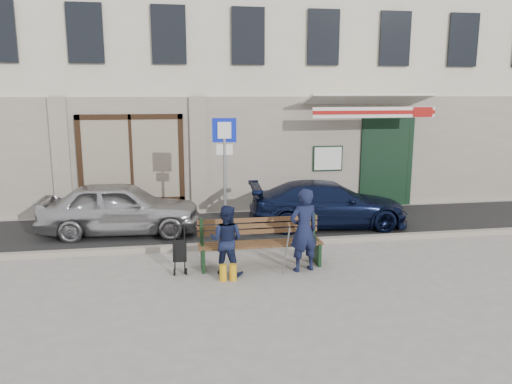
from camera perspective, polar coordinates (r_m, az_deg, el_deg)
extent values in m
plane|color=#9E9991|center=(9.67, 3.66, -8.78)|extent=(80.00, 80.00, 0.00)
cube|color=#282828|center=(12.57, 0.43, -3.96)|extent=(60.00, 3.20, 0.01)
cube|color=#9E9384|center=(11.04, 1.88, -5.85)|extent=(60.00, 0.18, 0.12)
cube|color=beige|center=(17.54, -2.75, 16.82)|extent=(20.00, 7.00, 10.00)
cube|color=#9E9384|center=(14.06, -0.88, 4.31)|extent=(20.00, 0.12, 3.20)
cube|color=maroon|center=(14.01, -14.00, 3.74)|extent=(2.50, 0.12, 2.00)
cube|color=black|center=(15.19, 14.66, 3.33)|extent=(1.60, 0.10, 2.60)
cube|color=black|center=(15.63, 13.95, 3.21)|extent=(1.25, 0.90, 2.40)
cube|color=white|center=(14.50, 8.22, 3.81)|extent=(0.80, 0.03, 0.65)
cube|color=white|center=(14.47, 12.13, 10.14)|extent=(3.40, 1.72, 0.42)
cube|color=white|center=(13.69, 13.41, 8.85)|extent=(3.40, 0.05, 0.28)
cube|color=maroon|center=(13.66, 13.46, 8.85)|extent=(3.40, 0.02, 0.10)
imported|color=#B4B3B8|center=(12.23, -15.22, -1.76)|extent=(3.82, 1.75, 1.27)
imported|color=black|center=(12.61, 8.24, -1.37)|extent=(4.06, 1.93, 1.14)
cylinder|color=gray|center=(10.89, -3.57, 0.83)|extent=(0.07, 0.07, 2.68)
cube|color=#0C1FB4|center=(10.74, -3.65, 7.06)|extent=(0.52, 0.09, 0.52)
cube|color=white|center=(10.71, -3.63, 7.05)|extent=(0.29, 0.05, 0.35)
cube|color=white|center=(10.78, -3.62, 4.87)|extent=(0.35, 0.07, 0.23)
cube|color=brown|center=(9.67, 0.54, -5.95)|extent=(2.40, 0.50, 0.04)
cube|color=brown|center=(9.85, 0.26, -3.86)|extent=(2.40, 0.10, 0.36)
cube|color=#16321A|center=(9.61, -6.10, -7.53)|extent=(0.06, 0.50, 0.45)
cube|color=#16321A|center=(9.99, 6.92, -6.82)|extent=(0.06, 0.50, 0.45)
cube|color=white|center=(9.72, 5.02, -5.71)|extent=(0.34, 0.25, 0.11)
cylinder|color=gray|center=(9.10, 3.48, -6.77)|extent=(0.07, 0.34, 0.96)
cylinder|color=gold|center=(9.05, -3.78, -9.21)|extent=(0.13, 0.13, 0.30)
cylinder|color=gold|center=(9.07, -2.64, -9.15)|extent=(0.13, 0.13, 0.30)
imported|color=#131935|center=(9.39, 5.47, -4.36)|extent=(0.65, 0.51, 1.58)
imported|color=#151C39|center=(9.21, -3.42, -5.51)|extent=(0.79, 0.72, 1.31)
cylinder|color=black|center=(9.44, -9.30, -9.03)|extent=(0.04, 0.13, 0.13)
cylinder|color=black|center=(9.44, -7.97, -8.98)|extent=(0.04, 0.13, 0.13)
cube|color=black|center=(9.50, -8.71, -6.69)|extent=(0.27, 0.24, 0.42)
cylinder|color=black|center=(9.47, -8.81, -3.85)|extent=(0.24, 0.04, 0.02)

